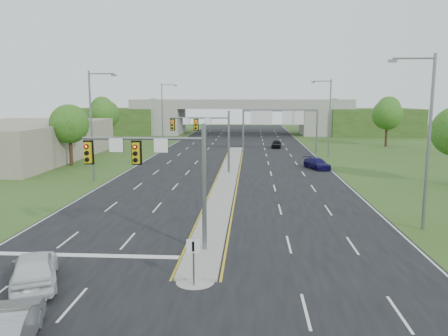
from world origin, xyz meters
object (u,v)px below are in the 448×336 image
at_px(keep_right_sign, 193,254).
at_px(car_far_b, 317,163).
at_px(signal_mast_far, 208,131).
at_px(car_silver, 8,329).
at_px(signal_mast_near, 162,166).
at_px(car_white, 35,268).
at_px(sign_gantry, 279,119).
at_px(car_far_c, 276,144).
at_px(overpass, 241,119).

bearing_deg(keep_right_sign, car_far_b, 73.00).
xyz_separation_m(signal_mast_far, car_silver, (-3.23, -34.75, -3.97)).
xyz_separation_m(signal_mast_near, car_far_b, (12.58, 29.28, -4.07)).
height_order(signal_mast_near, keep_right_sign, signal_mast_near).
bearing_deg(keep_right_sign, car_white, -177.62).
height_order(signal_mast_far, car_far_b, signal_mast_far).
bearing_deg(car_far_b, car_silver, -133.06).
height_order(keep_right_sign, car_white, keep_right_sign).
relative_size(signal_mast_far, car_far_b, 1.59).
bearing_deg(signal_mast_near, car_silver, -108.33).
bearing_deg(keep_right_sign, car_silver, -136.05).
bearing_deg(sign_gantry, car_silver, -102.54).
bearing_deg(car_far_b, car_far_c, 78.17).
distance_m(sign_gantry, car_far_c, 7.99).
bearing_deg(signal_mast_near, signal_mast_far, 90.00).
xyz_separation_m(keep_right_sign, car_silver, (-5.49, -5.30, -0.76)).
bearing_deg(signal_mast_far, car_silver, -95.31).
bearing_deg(signal_mast_near, keep_right_sign, -63.06).
bearing_deg(sign_gantry, overpass, 100.79).
bearing_deg(keep_right_sign, signal_mast_near, 116.94).
xyz_separation_m(signal_mast_near, car_far_c, (8.97, 51.56, -4.04)).
height_order(car_silver, car_far_c, car_silver).
bearing_deg(overpass, car_far_b, -78.52).
height_order(car_white, car_far_b, car_white).
height_order(overpass, car_far_c, overpass).
xyz_separation_m(signal_mast_near, keep_right_sign, (2.26, -4.45, -3.21)).
relative_size(signal_mast_far, sign_gantry, 0.60).
height_order(signal_mast_near, car_far_b, signal_mast_near).
bearing_deg(signal_mast_far, sign_gantry, 65.89).
bearing_deg(sign_gantry, car_white, -105.48).
bearing_deg(signal_mast_far, overpass, 87.65).
height_order(keep_right_sign, car_silver, keep_right_sign).
bearing_deg(car_silver, car_far_c, -116.34).
bearing_deg(signal_mast_far, keep_right_sign, -85.61).
xyz_separation_m(signal_mast_far, keep_right_sign, (2.26, -29.45, -3.21)).
bearing_deg(car_silver, car_white, -87.32).
distance_m(signal_mast_far, car_silver, 35.12).
height_order(keep_right_sign, car_far_b, keep_right_sign).
bearing_deg(car_far_c, overpass, 108.39).
relative_size(sign_gantry, car_far_b, 2.63).
distance_m(signal_mast_near, keep_right_sign, 5.94).
xyz_separation_m(car_white, car_far_c, (13.80, 56.31, -0.14)).
bearing_deg(keep_right_sign, sign_gantry, 82.30).
height_order(sign_gantry, car_far_b, sign_gantry).
height_order(sign_gantry, car_white, sign_gantry).
xyz_separation_m(keep_right_sign, overpass, (0.00, 84.53, 2.04)).
bearing_deg(car_far_b, signal_mast_far, 177.78).
xyz_separation_m(car_silver, car_far_b, (15.80, 39.03, -0.10)).
relative_size(overpass, car_silver, 17.86).
relative_size(keep_right_sign, car_silver, 0.49).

